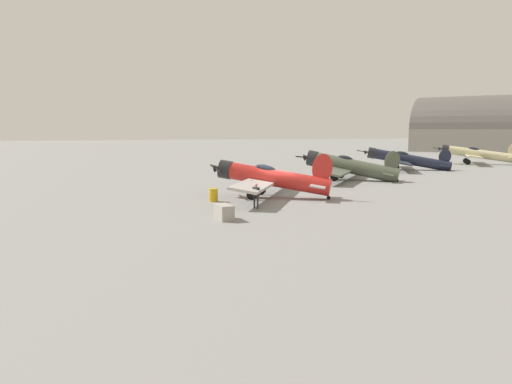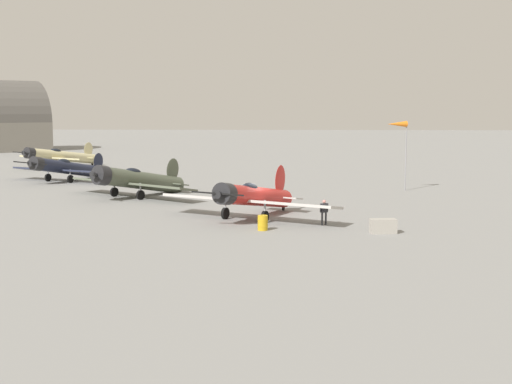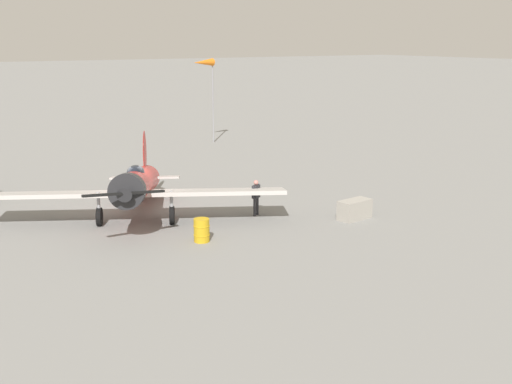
{
  "view_description": "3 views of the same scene",
  "coord_description": "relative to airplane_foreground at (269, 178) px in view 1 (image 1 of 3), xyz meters",
  "views": [
    {
      "loc": [
        35.97,
        -11.17,
        5.24
      ],
      "look_at": [
        4.53,
        -2.77,
        1.1
      ],
      "focal_mm": 35.1,
      "sensor_mm": 36.0,
      "label": 1
    },
    {
      "loc": [
        2.2,
        -47.56,
        7.49
      ],
      "look_at": [
        -0.0,
        0.0,
        1.8
      ],
      "focal_mm": 49.09,
      "sensor_mm": 36.0,
      "label": 2
    },
    {
      "loc": [
        -10.58,
        -26.97,
        7.93
      ],
      "look_at": [
        4.53,
        -2.77,
        1.1
      ],
      "focal_mm": 45.53,
      "sensor_mm": 36.0,
      "label": 3
    }
  ],
  "objects": [
    {
      "name": "airplane_outer_stand",
      "position": [
        -26.48,
        39.67,
        0.01
      ],
      "size": [
        10.65,
        10.04,
        3.17
      ],
      "rotation": [
        0.0,
        0.0,
        4.15
      ],
      "color": "beige",
      "rests_on": "ground_plane"
    },
    {
      "name": "ground_plane",
      "position": [
        0.23,
        0.44,
        -1.53
      ],
      "size": [
        400.0,
        400.0,
        0.0
      ],
      "primitive_type": "plane",
      "color": "gray"
    },
    {
      "name": "equipment_crate",
      "position": [
        8.18,
        -5.16,
        -1.09
      ],
      "size": [
        1.65,
        0.98,
        0.88
      ],
      "rotation": [
        0.0,
        0.0,
        3.29
      ],
      "color": "#9E998E",
      "rests_on": "ground_plane"
    },
    {
      "name": "ground_crew_mechanic",
      "position": [
        4.76,
        -2.33,
        -0.53
      ],
      "size": [
        0.55,
        0.43,
        1.65
      ],
      "rotation": [
        0.0,
        0.0,
        2.14
      ],
      "color": "#2D2D33",
      "rests_on": "ground_plane"
    },
    {
      "name": "airplane_mid_apron",
      "position": [
        -10.44,
        11.5,
        -0.12
      ],
      "size": [
        12.04,
        9.95,
        3.33
      ],
      "rotation": [
        0.0,
        0.0,
        4.09
      ],
      "color": "#4C5442",
      "rests_on": "ground_plane"
    },
    {
      "name": "fuel_drum",
      "position": [
        0.88,
        -4.47,
        -1.06
      ],
      "size": [
        0.66,
        0.66,
        0.94
      ],
      "color": "gold",
      "rests_on": "ground_plane"
    },
    {
      "name": "airplane_far_line",
      "position": [
        -20.44,
        24.2,
        -0.19
      ],
      "size": [
        12.14,
        10.35,
        3.06
      ],
      "rotation": [
        0.0,
        0.0,
        4.26
      ],
      "color": "#1E2338",
      "rests_on": "ground_plane"
    },
    {
      "name": "airplane_foreground",
      "position": [
        0.0,
        0.0,
        0.0
      ],
      "size": [
        12.45,
        8.97,
        3.51
      ],
      "rotation": [
        0.0,
        0.0,
        4.23
      ],
      "color": "red",
      "rests_on": "ground_plane"
    },
    {
      "name": "distant_hangar",
      "position": [
        -57.17,
        69.38,
        2.89
      ],
      "size": [
        36.03,
        33.72,
        14.88
      ],
      "rotation": [
        0.0,
        0.0,
        3.84
      ],
      "color": "slate",
      "rests_on": "ground_plane"
    }
  ]
}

